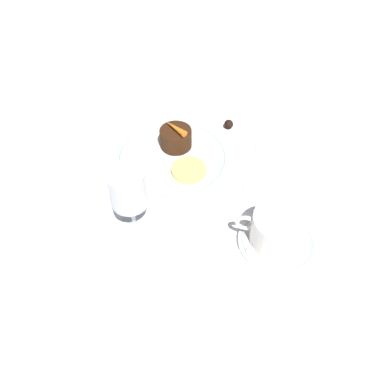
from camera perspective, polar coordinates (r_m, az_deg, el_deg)
ground_plane at (r=0.76m, az=-3.98°, el=3.46°), size 3.00×3.00×0.00m
dinner_plate at (r=0.78m, az=-3.01°, el=5.16°), size 0.24×0.24×0.01m
saucer at (r=0.66m, az=12.74°, el=-7.35°), size 0.13×0.13×0.01m
coffee_cup at (r=0.63m, az=13.03°, el=-5.41°), size 0.12×0.09×0.06m
spoon at (r=0.65m, az=9.50°, el=-6.54°), size 0.03×0.12×0.00m
wine_glass at (r=0.62m, az=-9.66°, el=0.00°), size 0.06×0.06×0.13m
fork at (r=0.76m, az=9.18°, el=3.10°), size 0.03×0.18×0.01m
dessert_cake at (r=0.78m, az=-2.49°, el=8.20°), size 0.07×0.07×0.04m
carrot_garnish at (r=0.77m, az=-2.56°, el=9.75°), size 0.05×0.04×0.01m
pineapple_slice at (r=0.73m, az=-0.51°, el=3.38°), size 0.07×0.07×0.01m
chocolate_truffle at (r=0.86m, az=5.60°, el=10.24°), size 0.02×0.02×0.02m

